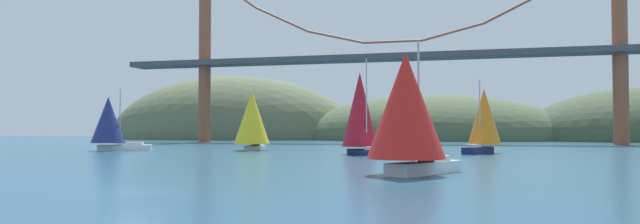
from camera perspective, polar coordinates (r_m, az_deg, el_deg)
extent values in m
plane|color=navy|center=(28.64, -18.21, -7.76)|extent=(360.00, 360.00, 0.00)
ellipsoid|color=#4C5B3D|center=(159.25, 11.11, -2.81)|extent=(79.11, 44.00, 25.15)
ellipsoid|color=#5B6647|center=(173.85, -9.06, -2.73)|extent=(79.34, 44.00, 38.55)
cylinder|color=brown|center=(134.00, -11.65, 5.56)|extent=(2.80, 2.80, 39.99)
cylinder|color=brown|center=(123.40, 28.23, 6.36)|extent=(2.80, 2.80, 39.99)
cube|color=#47474C|center=(120.85, 7.42, 5.54)|extent=(123.91, 6.00, 1.20)
cylinder|color=brown|center=(128.05, -3.97, 9.41)|extent=(12.78, 0.50, 6.54)
cylinder|color=brown|center=(123.80, 1.59, 7.65)|extent=(12.68, 0.50, 3.53)
cylinder|color=brown|center=(121.33, 7.42, 7.13)|extent=(12.56, 0.50, 0.50)
cylinder|color=brown|center=(120.61, 13.40, 7.94)|extent=(12.68, 0.50, 3.53)
cylinder|color=brown|center=(121.81, 19.39, 10.09)|extent=(12.78, 0.50, 6.54)
cube|color=#191E4C|center=(71.23, 15.80, -3.79)|extent=(3.94, 6.09, 0.85)
cube|color=beige|center=(70.23, 15.43, -3.33)|extent=(1.88, 2.24, 0.36)
cylinder|color=#B2B2B7|center=(71.76, 15.96, -0.10)|extent=(0.14, 0.14, 8.34)
cone|color=orange|center=(72.95, 16.38, -0.42)|extent=(5.33, 5.33, 6.99)
cube|color=white|center=(38.63, 10.61, -5.62)|extent=(4.83, 6.88, 0.84)
cube|color=beige|center=(39.63, 11.57, -4.64)|extent=(2.23, 2.57, 0.36)
cylinder|color=#B2B2B7|center=(38.01, 10.01, 1.07)|extent=(0.14, 0.14, 8.12)
cone|color=red|center=(36.74, 8.72, 0.69)|extent=(6.93, 6.93, 6.92)
cube|color=white|center=(82.13, -6.62, -3.63)|extent=(2.75, 6.83, 0.66)
cube|color=beige|center=(83.27, -6.43, -3.25)|extent=(1.66, 2.30, 0.36)
cylinder|color=#B2B2B7|center=(81.45, -6.71, -0.51)|extent=(0.14, 0.14, 8.27)
cone|color=yellow|center=(80.03, -6.95, -0.54)|extent=(5.73, 5.73, 7.52)
cube|color=#191E4C|center=(65.10, 5.08, -4.13)|extent=(6.42, 7.39, 0.66)
cube|color=beige|center=(63.86, 5.66, -3.72)|extent=(2.80, 2.94, 0.36)
cylinder|color=#B2B2B7|center=(65.79, 4.75, 0.83)|extent=(0.14, 0.14, 10.66)
cone|color=#B21423|center=(67.26, 4.08, 0.29)|extent=(6.05, 6.05, 8.94)
cube|color=white|center=(82.66, -19.24, -3.47)|extent=(7.21, 4.99, 0.84)
cube|color=beige|center=(82.50, -18.36, -3.07)|extent=(2.70, 2.36, 0.36)
cylinder|color=#B2B2B7|center=(82.73, -19.70, -0.46)|extent=(0.14, 0.14, 7.82)
cone|color=navy|center=(82.94, -20.77, -0.74)|extent=(6.09, 6.09, 6.41)
sphere|color=red|center=(57.34, 9.97, -4.46)|extent=(1.10, 1.10, 1.10)
cylinder|color=black|center=(57.30, 9.96, -3.42)|extent=(0.20, 0.20, 1.60)
sphere|color=#F2EA99|center=(57.28, 9.96, -2.50)|extent=(0.24, 0.24, 0.24)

